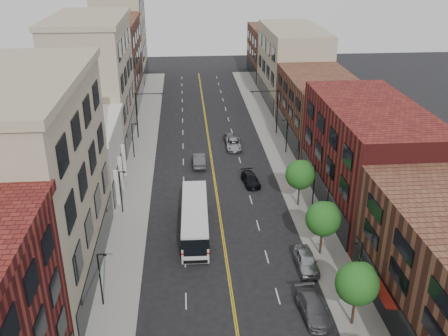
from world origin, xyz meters
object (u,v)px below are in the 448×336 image
object	(u,v)px
city_bus	(195,217)
car_parked_far	(306,261)
car_lane_c	(230,138)
car_lane_behind	(199,160)
car_lane_b	(234,144)
car_lane_a	(251,179)
car_parked_mid	(313,308)

from	to	relation	value
city_bus	car_parked_far	size ratio (longest dim) A/B	2.64
city_bus	car_lane_c	size ratio (longest dim) A/B	3.14
car_parked_far	car_lane_behind	size ratio (longest dim) A/B	0.97
car_lane_behind	city_bus	bearing A→B (deg)	87.17
city_bus	car_lane_b	size ratio (longest dim) A/B	2.50
car_lane_behind	car_lane_a	size ratio (longest dim) A/B	1.07
car_parked_mid	car_lane_c	xyz separation A→B (m)	(-3.24, 39.59, -0.07)
car_lane_b	city_bus	bearing A→B (deg)	-103.31
car_parked_mid	car_lane_a	bearing A→B (deg)	89.53
city_bus	car_lane_a	world-z (taller)	city_bus
car_lane_behind	car_parked_mid	bearing A→B (deg)	105.47
car_parked_mid	car_lane_a	xyz separation A→B (m)	(-1.93, 24.86, -0.08)
car_lane_a	car_lane_b	bearing A→B (deg)	87.41
car_parked_mid	car_lane_behind	world-z (taller)	car_lane_behind
city_bus	car_lane_behind	world-z (taller)	city_bus
car_parked_mid	car_lane_b	distance (m)	37.22
car_parked_far	car_lane_a	xyz separation A→B (m)	(-2.89, 18.34, -0.14)
city_bus	car_parked_mid	distance (m)	16.63
city_bus	car_lane_c	bearing A→B (deg)	78.08
car_lane_behind	car_lane_a	xyz separation A→B (m)	(6.31, -6.36, -0.14)
car_parked_far	car_parked_mid	bearing A→B (deg)	-98.17
car_lane_behind	car_lane_b	world-z (taller)	car_lane_behind
city_bus	car_lane_a	bearing A→B (deg)	57.74
city_bus	car_lane_c	xyz separation A→B (m)	(6.07, 25.85, -1.16)
car_parked_mid	car_lane_behind	size ratio (longest dim) A/B	1.05
car_lane_b	car_lane_c	world-z (taller)	car_lane_b
city_bus	car_lane_c	world-z (taller)	city_bus
car_parked_far	car_lane_b	bearing A→B (deg)	97.37
car_lane_a	car_lane_b	size ratio (longest dim) A/B	0.91
car_lane_a	car_lane_b	world-z (taller)	car_lane_b
car_lane_a	car_lane_c	xyz separation A→B (m)	(-1.31, 14.73, 0.02)
car_lane_a	car_lane_c	bearing A→B (deg)	88.14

